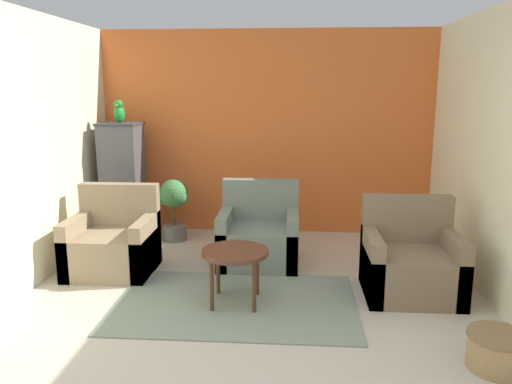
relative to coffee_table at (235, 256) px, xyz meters
name	(u,v)px	position (x,y,z in m)	size (l,w,h in m)	color
wall_back_accent	(266,133)	(0.14, 2.33, 0.86)	(4.33, 0.06, 2.60)	orange
wall_left	(35,149)	(-1.99, 0.51, 0.86)	(0.06, 3.58, 2.60)	beige
wall_right	(492,154)	(2.28, 0.51, 0.86)	(0.06, 3.58, 2.60)	beige
area_rug	(236,303)	(0.00, 0.00, -0.44)	(2.13, 1.40, 0.01)	gray
coffee_table	(235,256)	(0.00, 0.00, 0.00)	(0.58, 0.58, 0.50)	#512D1E
armchair_left	(113,245)	(-1.35, 0.70, -0.15)	(0.84, 0.74, 0.88)	#8E7A5B
armchair_right	(411,264)	(1.59, 0.33, -0.15)	(0.84, 0.74, 0.88)	#7A664C
armchair_middle	(259,237)	(0.14, 1.06, -0.15)	(0.84, 0.74, 0.88)	slate
birdcage	(123,182)	(-1.61, 1.83, 0.28)	(0.49, 0.49, 1.46)	#353539
parrot	(119,112)	(-1.61, 1.83, 1.15)	(0.13, 0.23, 0.28)	#1E842D
potted_plant	(174,203)	(-0.98, 1.82, 0.03)	(0.39, 0.35, 0.77)	#66605B
wicker_basket	(498,350)	(1.90, -0.91, -0.30)	(0.42, 0.42, 0.25)	#A37F51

